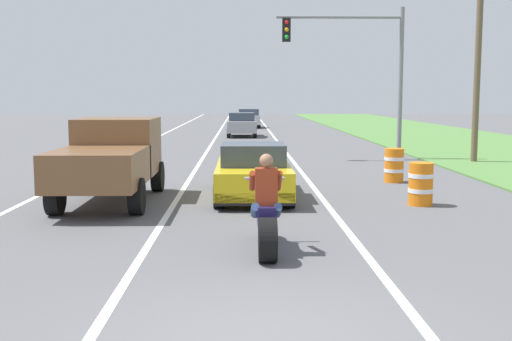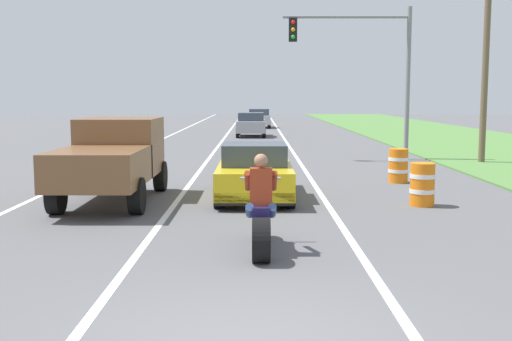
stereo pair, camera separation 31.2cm
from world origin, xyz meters
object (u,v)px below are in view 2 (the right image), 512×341
at_px(pickup_truck_left_lane_brown, 114,156).
at_px(distant_car_far_ahead, 252,124).
at_px(construction_barrel_nearest, 423,184).
at_px(construction_barrel_mid, 399,166).
at_px(motorcycle_with_rider, 262,217).
at_px(traffic_light_mast_near, 369,58).
at_px(distant_car_further_ahead, 260,118).
at_px(sports_car_yellow, 256,173).

height_order(pickup_truck_left_lane_brown, distant_car_far_ahead, pickup_truck_left_lane_brown).
height_order(pickup_truck_left_lane_brown, construction_barrel_nearest, pickup_truck_left_lane_brown).
relative_size(pickup_truck_left_lane_brown, construction_barrel_mid, 4.80).
distance_m(motorcycle_with_rider, construction_barrel_mid, 9.25).
distance_m(motorcycle_with_rider, traffic_light_mast_near, 15.98).
relative_size(distant_car_far_ahead, distant_car_further_ahead, 1.00).
distance_m(sports_car_yellow, distant_car_far_ahead, 23.66).
xyz_separation_m(construction_barrel_nearest, distant_car_further_ahead, (-3.61, 35.83, 0.27)).
bearing_deg(traffic_light_mast_near, sports_car_yellow, -115.38).
bearing_deg(construction_barrel_mid, construction_barrel_nearest, -94.76).
relative_size(construction_barrel_nearest, distant_car_further_ahead, 0.25).
distance_m(sports_car_yellow, distant_car_further_ahead, 34.61).
distance_m(pickup_truck_left_lane_brown, construction_barrel_nearest, 7.34).
distance_m(construction_barrel_nearest, distant_car_far_ahead, 25.23).
bearing_deg(traffic_light_mast_near, construction_barrel_mid, -92.07).
height_order(pickup_truck_left_lane_brown, traffic_light_mast_near, traffic_light_mast_near).
height_order(sports_car_yellow, pickup_truck_left_lane_brown, pickup_truck_left_lane_brown).
height_order(sports_car_yellow, traffic_light_mast_near, traffic_light_mast_near).
relative_size(sports_car_yellow, construction_barrel_mid, 4.30).
xyz_separation_m(traffic_light_mast_near, construction_barrel_mid, (-0.24, -6.70, -3.52)).
relative_size(construction_barrel_mid, distant_car_far_ahead, 0.25).
bearing_deg(distant_car_far_ahead, construction_barrel_mid, -77.89).
height_order(traffic_light_mast_near, distant_car_far_ahead, traffic_light_mast_near).
height_order(construction_barrel_mid, distant_car_further_ahead, distant_car_further_ahead).
xyz_separation_m(sports_car_yellow, construction_barrel_mid, (4.22, 2.70, -0.13)).
bearing_deg(construction_barrel_mid, sports_car_yellow, -147.39).
bearing_deg(construction_barrel_nearest, distant_car_far_ahead, 99.52).
height_order(motorcycle_with_rider, pickup_truck_left_lane_brown, pickup_truck_left_lane_brown).
relative_size(motorcycle_with_rider, distant_car_further_ahead, 0.55).
bearing_deg(motorcycle_with_rider, traffic_light_mast_near, 73.84).
bearing_deg(construction_barrel_mid, motorcycle_with_rider, -116.32).
height_order(traffic_light_mast_near, construction_barrel_mid, traffic_light_mast_near).
distance_m(traffic_light_mast_near, construction_barrel_nearest, 11.20).
distance_m(pickup_truck_left_lane_brown, traffic_light_mast_near, 13.09).
relative_size(construction_barrel_nearest, distant_car_far_ahead, 0.25).
height_order(traffic_light_mast_near, construction_barrel_nearest, traffic_light_mast_near).
distance_m(motorcycle_with_rider, distant_car_further_ahead, 40.21).
xyz_separation_m(pickup_truck_left_lane_brown, construction_barrel_mid, (7.62, 3.36, -0.60)).
bearing_deg(pickup_truck_left_lane_brown, traffic_light_mast_near, 51.98).
distance_m(sports_car_yellow, pickup_truck_left_lane_brown, 3.50).
bearing_deg(sports_car_yellow, construction_barrel_mid, 32.61).
bearing_deg(distant_car_further_ahead, construction_barrel_nearest, -84.24).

